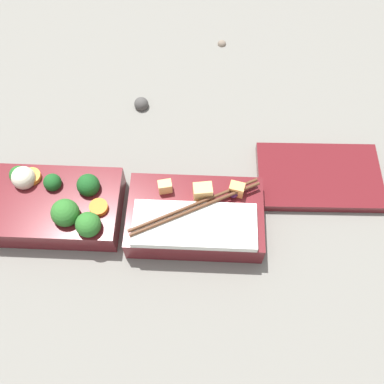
% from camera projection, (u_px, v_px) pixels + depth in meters
% --- Properties ---
extents(ground_plane, '(3.00, 3.00, 0.00)m').
position_uv_depth(ground_plane, '(125.00, 216.00, 0.73)').
color(ground_plane, slate).
extents(bento_tray_vegetable, '(0.21, 0.13, 0.08)m').
position_uv_depth(bento_tray_vegetable, '(55.00, 206.00, 0.70)').
color(bento_tray_vegetable, maroon).
rests_on(bento_tray_vegetable, ground_plane).
extents(bento_tray_rice, '(0.21, 0.13, 0.07)m').
position_uv_depth(bento_tray_rice, '(195.00, 218.00, 0.69)').
color(bento_tray_rice, maroon).
rests_on(bento_tray_rice, ground_plane).
extents(bento_lid, '(0.21, 0.13, 0.02)m').
position_uv_depth(bento_lid, '(319.00, 177.00, 0.75)').
color(bento_lid, maroon).
rests_on(bento_lid, ground_plane).
extents(pebble_0, '(0.02, 0.02, 0.02)m').
position_uv_depth(pebble_0, '(222.00, 43.00, 0.91)').
color(pebble_0, '#7A6B5B').
rests_on(pebble_0, ground_plane).
extents(pebble_1, '(0.03, 0.03, 0.03)m').
position_uv_depth(pebble_1, '(141.00, 104.00, 0.83)').
color(pebble_1, '#474442').
rests_on(pebble_1, ground_plane).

